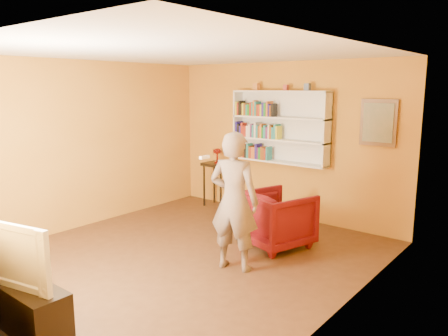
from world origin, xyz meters
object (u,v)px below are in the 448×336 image
at_px(console_table, 217,170).
at_px(ruby_lustre, 217,152).
at_px(armchair, 277,219).
at_px(person, 234,202).
at_px(television, 16,251).
at_px(tv_cabinet, 21,303).
at_px(bookshelf, 281,127).

xyz_separation_m(console_table, ruby_lustre, (-0.00, 0.00, 0.35)).
bearing_deg(armchair, person, 108.44).
bearing_deg(console_table, person, -46.18).
xyz_separation_m(person, television, (-0.78, -2.35, -0.12)).
xyz_separation_m(ruby_lustre, tv_cabinet, (1.28, -4.50, -0.83)).
relative_size(bookshelf, television, 1.67).
bearing_deg(person, television, 57.47).
bearing_deg(person, armchair, -103.43).
bearing_deg(bookshelf, ruby_lustre, -173.04).
relative_size(console_table, armchair, 0.95).
height_order(bookshelf, tv_cabinet, bookshelf).
bearing_deg(television, person, 58.95).
bearing_deg(person, bookshelf, -85.96).
height_order(ruby_lustre, tv_cabinet, ruby_lustre).
relative_size(bookshelf, ruby_lustre, 6.47).
height_order(console_table, television, television).
bearing_deg(armchair, ruby_lustre, -11.03).
distance_m(console_table, armchair, 2.36).
height_order(bookshelf, armchair, bookshelf).
relative_size(ruby_lustre, armchair, 0.31).
xyz_separation_m(bookshelf, person, (0.76, -2.31, -0.72)).
xyz_separation_m(person, tv_cabinet, (-0.78, -2.35, -0.66)).
bearing_deg(person, tv_cabinet, 57.47).
xyz_separation_m(ruby_lustre, person, (2.06, -2.15, -0.17)).
bearing_deg(console_table, television, -74.09).
height_order(ruby_lustre, television, ruby_lustre).
relative_size(bookshelf, tv_cabinet, 1.45).
bearing_deg(tv_cabinet, console_table, 105.91).
bearing_deg(tv_cabinet, person, 71.59).
distance_m(armchair, tv_cabinet, 3.46).
height_order(bookshelf, person, bookshelf).
relative_size(ruby_lustre, tv_cabinet, 0.22).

